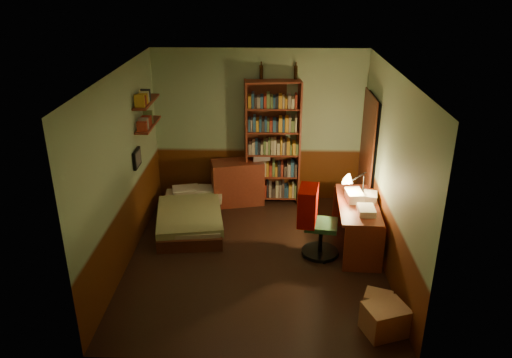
{
  "coord_description": "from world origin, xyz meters",
  "views": [
    {
      "loc": [
        0.19,
        -6.02,
        3.79
      ],
      "look_at": [
        0.0,
        0.25,
        1.1
      ],
      "focal_mm": 35.0,
      "sensor_mm": 36.0,
      "label": 1
    }
  ],
  "objects_px": {
    "desk_lamp": "(364,180)",
    "cardboard_box_a": "(385,319)",
    "bookshelf": "(272,144)",
    "office_chair": "(321,227)",
    "dresser": "(238,182)",
    "mini_stereo": "(260,155)",
    "desk": "(356,225)",
    "bed": "(191,209)",
    "cardboard_box_b": "(378,302)"
  },
  "relations": [
    {
      "from": "bookshelf",
      "to": "office_chair",
      "type": "height_order",
      "value": "bookshelf"
    },
    {
      "from": "desk",
      "to": "bookshelf",
      "type": "bearing_deg",
      "value": 131.66
    },
    {
      "from": "desk_lamp",
      "to": "office_chair",
      "type": "xyz_separation_m",
      "value": [
        -0.61,
        -0.39,
        -0.56
      ]
    },
    {
      "from": "mini_stereo",
      "to": "desk",
      "type": "relative_size",
      "value": 0.22
    },
    {
      "from": "bed",
      "to": "cardboard_box_b",
      "type": "distance_m",
      "value": 3.29
    },
    {
      "from": "desk",
      "to": "bed",
      "type": "bearing_deg",
      "value": 168.54
    },
    {
      "from": "bookshelf",
      "to": "office_chair",
      "type": "relative_size",
      "value": 2.43
    },
    {
      "from": "mini_stereo",
      "to": "cardboard_box_a",
      "type": "bearing_deg",
      "value": -80.36
    },
    {
      "from": "mini_stereo",
      "to": "bookshelf",
      "type": "bearing_deg",
      "value": -25.2
    },
    {
      "from": "office_chair",
      "to": "cardboard_box_b",
      "type": "bearing_deg",
      "value": -55.44
    },
    {
      "from": "bookshelf",
      "to": "cardboard_box_a",
      "type": "bearing_deg",
      "value": -76.59
    },
    {
      "from": "mini_stereo",
      "to": "cardboard_box_b",
      "type": "height_order",
      "value": "mini_stereo"
    },
    {
      "from": "dresser",
      "to": "desk_lamp",
      "type": "height_order",
      "value": "desk_lamp"
    },
    {
      "from": "mini_stereo",
      "to": "desk",
      "type": "bearing_deg",
      "value": -61.45
    },
    {
      "from": "dresser",
      "to": "desk",
      "type": "bearing_deg",
      "value": -51.06
    },
    {
      "from": "mini_stereo",
      "to": "bookshelf",
      "type": "distance_m",
      "value": 0.29
    },
    {
      "from": "mini_stereo",
      "to": "desk_lamp",
      "type": "distance_m",
      "value": 2.04
    },
    {
      "from": "desk",
      "to": "cardboard_box_a",
      "type": "height_order",
      "value": "desk"
    },
    {
      "from": "dresser",
      "to": "cardboard_box_b",
      "type": "xyz_separation_m",
      "value": [
        1.86,
        -2.88,
        -0.27
      ]
    },
    {
      "from": "bed",
      "to": "bookshelf",
      "type": "distance_m",
      "value": 1.74
    },
    {
      "from": "bookshelf",
      "to": "office_chair",
      "type": "distance_m",
      "value": 1.96
    },
    {
      "from": "dresser",
      "to": "desk_lamp",
      "type": "distance_m",
      "value": 2.34
    },
    {
      "from": "bed",
      "to": "cardboard_box_a",
      "type": "distance_m",
      "value": 3.55
    },
    {
      "from": "bookshelf",
      "to": "desk_lamp",
      "type": "distance_m",
      "value": 1.87
    },
    {
      "from": "desk",
      "to": "desk_lamp",
      "type": "relative_size",
      "value": 2.38
    },
    {
      "from": "bed",
      "to": "office_chair",
      "type": "bearing_deg",
      "value": -29.94
    },
    {
      "from": "dresser",
      "to": "cardboard_box_a",
      "type": "distance_m",
      "value": 3.76
    },
    {
      "from": "bookshelf",
      "to": "dresser",
      "type": "bearing_deg",
      "value": -179.05
    },
    {
      "from": "desk_lamp",
      "to": "desk",
      "type": "bearing_deg",
      "value": -113.2
    },
    {
      "from": "bookshelf",
      "to": "cardboard_box_a",
      "type": "relative_size",
      "value": 4.65
    },
    {
      "from": "cardboard_box_a",
      "to": "bed",
      "type": "bearing_deg",
      "value": 135.73
    },
    {
      "from": "mini_stereo",
      "to": "office_chair",
      "type": "height_order",
      "value": "mini_stereo"
    },
    {
      "from": "dresser",
      "to": "mini_stereo",
      "type": "height_order",
      "value": "mini_stereo"
    },
    {
      "from": "bed",
      "to": "bookshelf",
      "type": "bearing_deg",
      "value": 28.02
    },
    {
      "from": "bed",
      "to": "dresser",
      "type": "distance_m",
      "value": 1.06
    },
    {
      "from": "desk_lamp",
      "to": "cardboard_box_a",
      "type": "distance_m",
      "value": 2.18
    },
    {
      "from": "mini_stereo",
      "to": "bed",
      "type": "bearing_deg",
      "value": -153.09
    },
    {
      "from": "bookshelf",
      "to": "desk_lamp",
      "type": "bearing_deg",
      "value": -53.04
    },
    {
      "from": "bookshelf",
      "to": "desk",
      "type": "height_order",
      "value": "bookshelf"
    },
    {
      "from": "bookshelf",
      "to": "cardboard_box_b",
      "type": "xyz_separation_m",
      "value": [
        1.27,
        -2.96,
        -0.95
      ]
    },
    {
      "from": "office_chair",
      "to": "cardboard_box_b",
      "type": "distance_m",
      "value": 1.41
    },
    {
      "from": "desk_lamp",
      "to": "office_chair",
      "type": "bearing_deg",
      "value": -145.94
    },
    {
      "from": "dresser",
      "to": "cardboard_box_a",
      "type": "bearing_deg",
      "value": -73.05
    },
    {
      "from": "dresser",
      "to": "cardboard_box_b",
      "type": "distance_m",
      "value": 3.43
    },
    {
      "from": "desk",
      "to": "office_chair",
      "type": "relative_size",
      "value": 1.52
    },
    {
      "from": "desk",
      "to": "cardboard_box_b",
      "type": "relative_size",
      "value": 4.23
    },
    {
      "from": "desk",
      "to": "cardboard_box_b",
      "type": "distance_m",
      "value": 1.47
    },
    {
      "from": "cardboard_box_b",
      "to": "cardboard_box_a",
      "type": "bearing_deg",
      "value": -90.44
    },
    {
      "from": "cardboard_box_b",
      "to": "dresser",
      "type": "bearing_deg",
      "value": 122.85
    },
    {
      "from": "desk",
      "to": "mini_stereo",
      "type": "bearing_deg",
      "value": 135.16
    }
  ]
}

